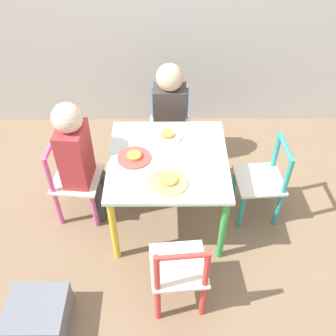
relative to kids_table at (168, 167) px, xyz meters
name	(u,v)px	position (x,y,z in m)	size (l,w,h in m)	color
ground_plane	(168,216)	(0.00, 0.00, -0.41)	(6.00, 6.00, 0.00)	#7F664C
kids_table	(168,167)	(0.00, 0.00, 0.00)	(0.63, 0.63, 0.47)	silver
chair_pink	(73,181)	(-0.54, 0.05, -0.16)	(0.28, 0.28, 0.52)	silver
chair_blue	(170,127)	(0.01, 0.54, -0.16)	(0.27, 0.27, 0.52)	silver
chair_red	(179,272)	(0.05, -0.54, -0.16)	(0.28, 0.28, 0.52)	silver
chair_teal	(263,182)	(0.54, 0.04, -0.16)	(0.28, 0.28, 0.52)	silver
child_left	(78,155)	(-0.48, 0.05, 0.05)	(0.22, 0.21, 0.78)	#38383D
child_back	(170,109)	(0.01, 0.48, 0.03)	(0.20, 0.22, 0.74)	#7A6B5B
plate_left	(134,157)	(-0.18, 0.00, 0.07)	(0.17, 0.17, 0.03)	#E54C47
plate_back	(168,135)	(0.00, 0.18, 0.07)	(0.16, 0.16, 0.03)	white
plate_front	(168,181)	(0.00, -0.18, 0.07)	(0.19, 0.19, 0.03)	#EADB66
storage_bin	(38,316)	(-0.61, -0.67, -0.32)	(0.28, 0.26, 0.17)	slate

